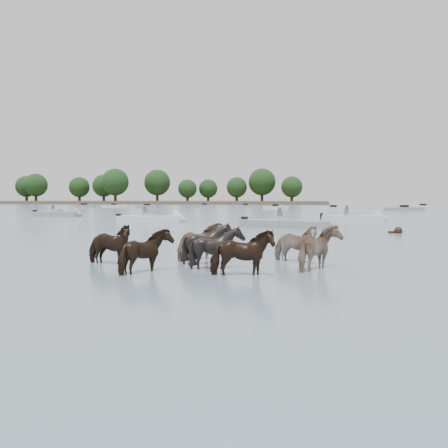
# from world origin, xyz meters

# --- Properties ---
(ground) EXTENTS (400.00, 400.00, 0.00)m
(ground) POSITION_xyz_m (0.00, 0.00, 0.00)
(ground) COLOR slate
(ground) RESTS_ON ground
(shoreline) EXTENTS (160.00, 30.00, 1.00)m
(shoreline) POSITION_xyz_m (-70.00, 150.00, 0.50)
(shoreline) COLOR #4C4233
(shoreline) RESTS_ON ground
(pony_herd) EXTENTS (7.23, 4.03, 1.32)m
(pony_herd) POSITION_xyz_m (2.05, 1.78, 0.48)
(pony_herd) COLOR black
(pony_herd) RESTS_ON ground
(swimming_pony) EXTENTS (0.72, 0.44, 0.44)m
(swimming_pony) POSITION_xyz_m (9.02, 15.88, 0.10)
(swimming_pony) COLOR black
(swimming_pony) RESTS_ON ground
(motorboat_a) EXTENTS (5.65, 2.22, 1.92)m
(motorboat_a) POSITION_xyz_m (-7.21, 25.69, 0.23)
(motorboat_a) COLOR silver
(motorboat_a) RESTS_ON ground
(motorboat_b) EXTENTS (6.55, 3.81, 1.92)m
(motorboat_b) POSITION_xyz_m (3.75, 19.38, 0.22)
(motorboat_b) COLOR gray
(motorboat_b) RESTS_ON ground
(motorboat_c) EXTENTS (5.36, 1.87, 1.92)m
(motorboat_c) POSITION_xyz_m (8.53, 29.63, 0.23)
(motorboat_c) COLOR silver
(motorboat_c) RESTS_ON ground
(motorboat_f) EXTENTS (5.58, 1.67, 1.92)m
(motorboat_f) POSITION_xyz_m (-20.56, 35.34, 0.23)
(motorboat_f) COLOR gray
(motorboat_f) RESTS_ON ground
(distant_flotilla) EXTENTS (105.58, 26.83, 0.93)m
(distant_flotilla) POSITION_xyz_m (0.78, 77.68, 0.26)
(distant_flotilla) COLOR silver
(distant_flotilla) RESTS_ON ground
(treeline) EXTENTS (144.86, 21.44, 12.22)m
(treeline) POSITION_xyz_m (-71.36, 151.57, 6.62)
(treeline) COLOR #382619
(treeline) RESTS_ON ground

